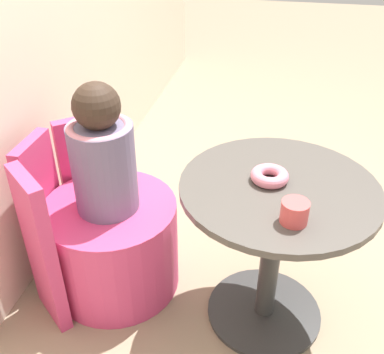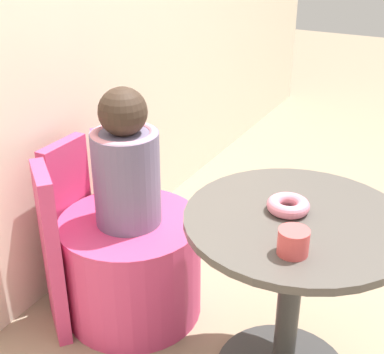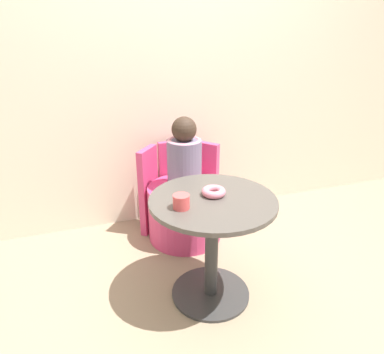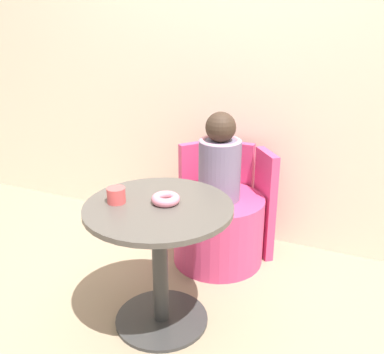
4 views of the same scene
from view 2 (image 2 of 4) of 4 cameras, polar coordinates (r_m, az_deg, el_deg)
name	(u,v)px [view 2 (image 2 of 4)]	position (r m, az deg, el deg)	size (l,w,h in m)	color
round_table	(292,270)	(1.74, 10.62, -9.72)	(0.68, 0.68, 0.64)	#333333
tub_chair	(132,266)	(2.15, -6.42, -9.38)	(0.54, 0.54, 0.41)	#D13D70
booth_backrest	(84,223)	(2.20, -11.49, -4.86)	(0.64, 0.24, 0.67)	#D13D70
child_figure	(126,164)	(1.92, -7.07, 1.40)	(0.24, 0.24, 0.52)	slate
donut	(288,205)	(1.65, 10.22, -3.01)	(0.13, 0.13, 0.04)	pink
cup	(293,242)	(1.44, 10.75, -6.81)	(0.08, 0.08, 0.07)	#DB4C4C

